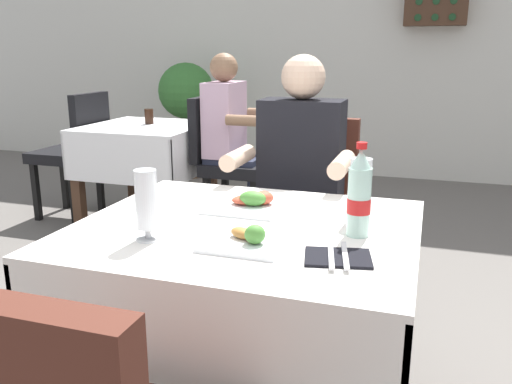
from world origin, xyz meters
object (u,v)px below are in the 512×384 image
(beer_glass_left, at_px, (360,188))
(napkin_cutlery_set, at_px, (338,257))
(chair_far_diner_seat, at_px, (306,211))
(cola_bottle_primary, at_px, (359,195))
(background_patron, at_px, (233,135))
(wall_bottle_rack, at_px, (436,2))
(plate_far_diner, at_px, (250,202))
(background_dining_table, at_px, (147,152))
(background_chair_left, at_px, (75,148))
(background_chair_right, at_px, (226,157))
(beer_glass_middle, at_px, (147,203))
(potted_plant_corner, at_px, (187,105))
(main_dining_table, at_px, (246,278))
(background_table_tumbler, at_px, (149,116))
(seated_diner_far, at_px, (298,183))
(plate_near_camera, at_px, (247,239))

(beer_glass_left, bearing_deg, napkin_cutlery_set, -91.29)
(chair_far_diner_seat, height_order, cola_bottle_primary, cola_bottle_primary)
(background_patron, height_order, wall_bottle_rack, wall_bottle_rack)
(plate_far_diner, relative_size, background_dining_table, 0.30)
(background_chair_left, bearing_deg, background_patron, 0.00)
(background_chair_right, distance_m, wall_bottle_rack, 2.70)
(beer_glass_left, distance_m, beer_glass_middle, 0.66)
(background_dining_table, bearing_deg, potted_plant_corner, 105.01)
(main_dining_table, bearing_deg, background_table_tumbler, 125.84)
(plate_far_diner, distance_m, wall_bottle_rack, 3.96)
(cola_bottle_primary, distance_m, background_chair_left, 3.08)
(napkin_cutlery_set, relative_size, wall_bottle_rack, 0.35)
(wall_bottle_rack, bearing_deg, potted_plant_corner, -168.57)
(cola_bottle_primary, xyz_separation_m, background_chair_left, (-2.39, 1.92, -0.32))
(cola_bottle_primary, height_order, potted_plant_corner, potted_plant_corner)
(main_dining_table, distance_m, cola_bottle_primary, 0.45)
(seated_diner_far, relative_size, background_dining_table, 1.49)
(plate_near_camera, xyz_separation_m, potted_plant_corner, (-1.92, 3.68, -0.03))
(beer_glass_left, bearing_deg, background_dining_table, 134.79)
(chair_far_diner_seat, distance_m, beer_glass_left, 0.82)
(seated_diner_far, bearing_deg, background_chair_left, 149.67)
(background_patron, bearing_deg, beer_glass_middle, -75.70)
(main_dining_table, relative_size, seated_diner_far, 0.82)
(plate_near_camera, distance_m, napkin_cutlery_set, 0.26)
(plate_far_diner, height_order, background_patron, background_patron)
(main_dining_table, distance_m, plate_far_diner, 0.27)
(background_chair_left, bearing_deg, seated_diner_far, -30.33)
(potted_plant_corner, bearing_deg, napkin_cutlery_set, -59.59)
(potted_plant_corner, bearing_deg, beer_glass_middle, -66.27)
(beer_glass_left, distance_m, background_dining_table, 2.52)
(plate_far_diner, height_order, wall_bottle_rack, wall_bottle_rack)
(plate_near_camera, bearing_deg, background_table_tumbler, 124.84)
(cola_bottle_primary, relative_size, wall_bottle_rack, 0.49)
(plate_near_camera, relative_size, beer_glass_middle, 1.09)
(chair_far_diner_seat, relative_size, plate_far_diner, 3.79)
(plate_far_diner, height_order, background_dining_table, plate_far_diner)
(plate_near_camera, relative_size, plate_far_diner, 0.87)
(chair_far_diner_seat, xyz_separation_m, cola_bottle_primary, (0.34, -0.83, 0.32))
(background_chair_left, bearing_deg, cola_bottle_primary, -38.66)
(beer_glass_left, xyz_separation_m, napkin_cutlery_set, (-0.01, -0.34, -0.10))
(main_dining_table, xyz_separation_m, wall_bottle_rack, (0.48, 4.00, 1.13))
(plate_far_diner, distance_m, background_dining_table, 2.24)
(chair_far_diner_seat, relative_size, cola_bottle_primary, 3.54)
(seated_diner_far, relative_size, wall_bottle_rack, 2.25)
(background_dining_table, distance_m, background_chair_left, 0.62)
(main_dining_table, relative_size, background_dining_table, 1.22)
(beer_glass_middle, relative_size, wall_bottle_rack, 0.36)
(chair_far_diner_seat, height_order, beer_glass_left, chair_far_diner_seat)
(cola_bottle_primary, distance_m, background_patron, 2.22)
(main_dining_table, xyz_separation_m, chair_far_diner_seat, (0.00, 0.84, -0.02))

